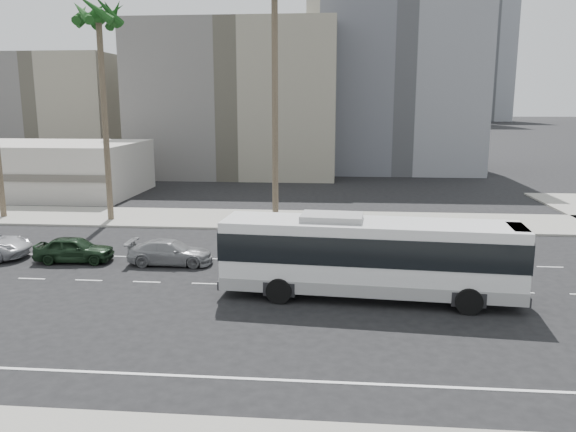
# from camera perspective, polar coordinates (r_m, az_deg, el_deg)

# --- Properties ---
(ground) EXTENTS (700.00, 700.00, 0.00)m
(ground) POSITION_cam_1_polar(r_m,az_deg,el_deg) (27.63, 4.01, -7.20)
(ground) COLOR black
(ground) RESTS_ON ground
(sidewalk_north) EXTENTS (120.00, 7.00, 0.15)m
(sidewalk_north) POSITION_cam_1_polar(r_m,az_deg,el_deg) (42.60, 4.44, -0.46)
(sidewalk_north) COLOR gray
(sidewalk_north) RESTS_ON ground
(commercial_low) EXTENTS (22.00, 12.16, 5.00)m
(commercial_low) POSITION_cam_1_polar(r_m,az_deg,el_deg) (60.73, -25.06, 4.37)
(commercial_low) COLOR #BAB4AB
(commercial_low) RESTS_ON ground
(midrise_beige_west) EXTENTS (24.00, 18.00, 18.00)m
(midrise_beige_west) POSITION_cam_1_polar(r_m,az_deg,el_deg) (72.27, -4.88, 11.51)
(midrise_beige_west) COLOR slate
(midrise_beige_west) RESTS_ON ground
(midrise_gray_center) EXTENTS (20.00, 20.00, 26.00)m
(midrise_gray_center) POSITION_cam_1_polar(r_m,az_deg,el_deg) (78.67, 10.98, 14.25)
(midrise_gray_center) COLOR slate
(midrise_gray_center) RESTS_ON ground
(midrise_beige_far) EXTENTS (18.00, 16.00, 15.00)m
(midrise_beige_far) POSITION_cam_1_polar(r_m,az_deg,el_deg) (85.34, -21.97, 9.71)
(midrise_beige_far) COLOR slate
(midrise_beige_far) RESTS_ON ground
(civic_tower) EXTENTS (42.00, 42.00, 129.00)m
(civic_tower) POSITION_cam_1_polar(r_m,az_deg,el_deg) (277.83, 4.81, 17.55)
(civic_tower) COLOR #B7B19A
(civic_tower) RESTS_ON ground
(highrise_right) EXTENTS (26.00, 26.00, 70.00)m
(highrise_right) POSITION_cam_1_polar(r_m,az_deg,el_deg) (261.36, 15.58, 16.74)
(highrise_right) COLOR slate
(highrise_right) RESTS_ON ground
(highrise_far) EXTENTS (22.00, 22.00, 60.00)m
(highrise_far) POSITION_cam_1_polar(r_m,az_deg,el_deg) (295.29, 19.40, 14.88)
(highrise_far) COLOR slate
(highrise_far) RESTS_ON ground
(city_bus) EXTENTS (13.55, 4.02, 3.84)m
(city_bus) POSITION_cam_1_polar(r_m,az_deg,el_deg) (25.90, 8.19, -3.89)
(city_bus) COLOR silver
(city_bus) RESTS_ON ground
(car_a) EXTENTS (1.97, 4.71, 1.36)m
(car_a) POSITION_cam_1_polar(r_m,az_deg,el_deg) (31.90, -11.78, -3.60)
(car_a) COLOR gray
(car_a) RESTS_ON ground
(car_b) EXTENTS (2.00, 4.39, 1.46)m
(car_b) POSITION_cam_1_polar(r_m,az_deg,el_deg) (33.84, -20.77, -3.15)
(car_b) COLOR black
(car_b) RESTS_ON ground
(palm_mid) EXTENTS (5.21, 5.21, 16.10)m
(palm_mid) POSITION_cam_1_polar(r_m,az_deg,el_deg) (44.22, -18.57, 18.22)
(palm_mid) COLOR brown
(palm_mid) RESTS_ON ground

